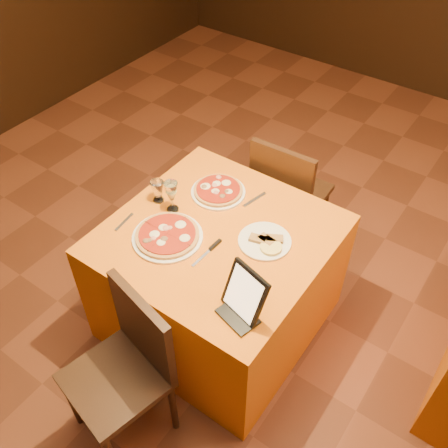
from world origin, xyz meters
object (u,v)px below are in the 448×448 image
Objects in this scene: pizza_far at (218,191)px; tablet at (245,293)px; pizza_near at (167,236)px; wine_glass at (172,196)px; chair_main_near at (115,380)px; chair_main_far at (292,192)px; water_glass at (158,191)px; main_table at (219,279)px.

tablet is at bearing -45.84° from pizza_far.
pizza_near is 0.60m from tablet.
wine_glass reaches higher than pizza_near.
chair_main_near is 1.00× the size of chair_main_far.
pizza_far is 0.82m from tablet.
chair_main_far is 4.79× the size of wine_glass.
wine_glass is (-0.31, -0.81, 0.39)m from chair_main_far.
chair_main_near is 1.64m from chair_main_far.
chair_main_near reaches higher than pizza_far.
pizza_near is 2.81× the size of water_glass.
water_glass reaches higher than pizza_far.
water_glass is 0.87m from tablet.
water_glass is at bearing 139.48° from pizza_near.
wine_glass is at bearing -6.16° from water_glass.
water_glass is 0.53× the size of tablet.
tablet is (0.69, -0.33, 0.03)m from wine_glass.
pizza_near is at bearing -40.52° from water_glass.
chair_main_near is at bearing -69.55° from wine_glass.
wine_glass is at bearing 123.25° from chair_main_near.
tablet is at bearing -23.09° from water_glass.
water_glass is at bearing 171.50° from tablet.
main_table is 0.82m from chair_main_far.
chair_main_far is 1.06m from pizza_near.
chair_main_near is 3.73× the size of tablet.
pizza_near is (-0.19, -1.00, 0.31)m from chair_main_far.
tablet reaches higher than chair_main_far.
water_glass is (-0.42, 0.84, 0.36)m from chair_main_near.
main_table is at bearing -53.93° from pizza_far.
water_glass is (-0.23, -0.24, 0.05)m from pizza_far.
main_table is at bearing -0.57° from wine_glass.
tablet is at bearing -25.58° from wine_glass.
main_table is at bearing 153.87° from tablet.
main_table is 3.58× the size of pizza_far.
wine_glass is at bearing -115.63° from pizza_far.
water_glass is (-0.42, 0.02, 0.44)m from main_table.
pizza_far is at bearing 126.07° from main_table.
pizza_far is at bearing 148.75° from tablet.
chair_main_near is 4.79× the size of wine_glass.
water_glass reaches higher than main_table.
chair_main_far is at bearing 62.30° from water_glass.
chair_main_near is at bearing -63.32° from water_glass.
wine_glass is (-0.12, 0.18, 0.08)m from pizza_near.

